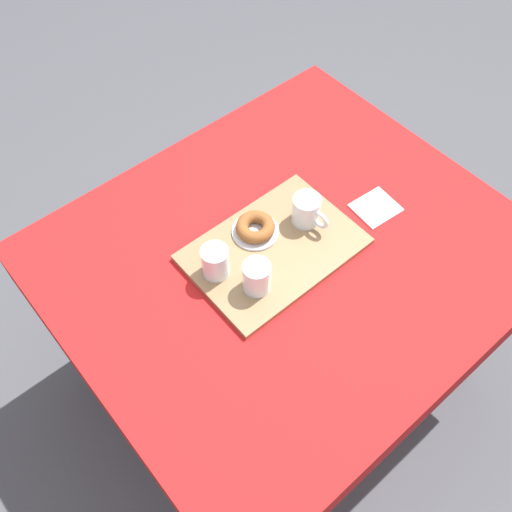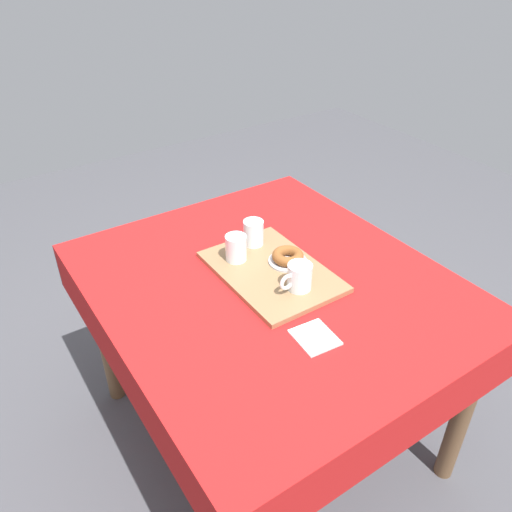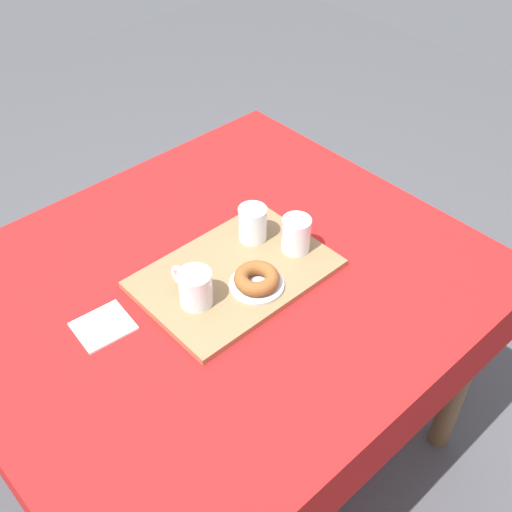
# 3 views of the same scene
# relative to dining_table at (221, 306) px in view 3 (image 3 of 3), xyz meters

# --- Properties ---
(ground_plane) EXTENTS (6.00, 6.00, 0.00)m
(ground_plane) POSITION_rel_dining_table_xyz_m (0.00, 0.00, -0.65)
(ground_plane) COLOR #47474C
(dining_table) EXTENTS (1.21, 1.05, 0.74)m
(dining_table) POSITION_rel_dining_table_xyz_m (0.00, 0.00, 0.00)
(dining_table) COLOR red
(dining_table) RESTS_ON ground
(serving_tray) EXTENTS (0.45, 0.31, 0.02)m
(serving_tray) POSITION_rel_dining_table_xyz_m (-0.03, 0.02, 0.10)
(serving_tray) COLOR olive
(serving_tray) RESTS_ON dining_table
(tea_mug_left) EXTENTS (0.08, 0.12, 0.08)m
(tea_mug_left) POSITION_rel_dining_table_xyz_m (0.10, 0.04, 0.15)
(tea_mug_left) COLOR white
(tea_mug_left) RESTS_ON serving_tray
(water_glass_near) EXTENTS (0.07, 0.07, 0.09)m
(water_glass_near) POSITION_rel_dining_table_xyz_m (-0.19, 0.06, 0.15)
(water_glass_near) COLOR white
(water_glass_near) RESTS_ON serving_tray
(water_glass_far) EXTENTS (0.07, 0.07, 0.09)m
(water_glass_far) POSITION_rel_dining_table_xyz_m (-0.14, -0.04, 0.15)
(water_glass_far) COLOR white
(water_glass_far) RESTS_ON serving_tray
(donut_plate_left) EXTENTS (0.13, 0.13, 0.01)m
(donut_plate_left) POSITION_rel_dining_table_xyz_m (-0.04, 0.09, 0.12)
(donut_plate_left) COLOR silver
(donut_plate_left) RESTS_ON serving_tray
(sugar_donut_left) EXTENTS (0.11, 0.11, 0.03)m
(sugar_donut_left) POSITION_rel_dining_table_xyz_m (-0.04, 0.09, 0.14)
(sugar_donut_left) COLOR brown
(sugar_donut_left) RESTS_ON donut_plate_left
(paper_napkin) EXTENTS (0.13, 0.12, 0.01)m
(paper_napkin) POSITION_rel_dining_table_xyz_m (0.29, -0.05, 0.10)
(paper_napkin) COLOR white
(paper_napkin) RESTS_ON dining_table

